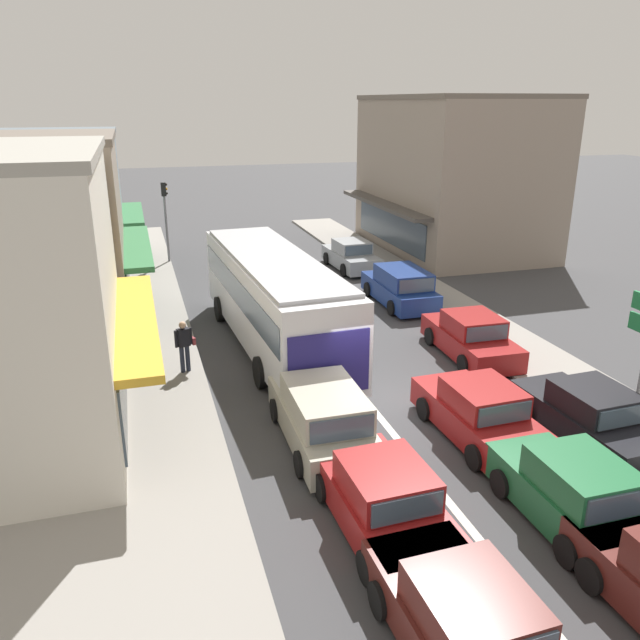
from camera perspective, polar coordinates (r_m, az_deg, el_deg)
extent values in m
plane|color=#3F3F42|center=(17.55, 4.74, -7.96)|extent=(140.00, 140.00, 0.00)
cube|color=silver|center=(20.97, 0.80, -3.16)|extent=(0.20, 28.00, 0.01)
cube|color=gray|center=(21.99, -18.03, -2.88)|extent=(5.20, 44.00, 0.14)
cube|color=gray|center=(25.05, 13.06, 0.28)|extent=(2.80, 44.00, 0.12)
cube|color=gold|center=(16.82, -16.63, 0.03)|extent=(1.10, 8.02, 0.20)
cube|color=#425160|center=(17.29, -17.61, -4.17)|extent=(0.06, 6.97, 1.80)
cube|color=gray|center=(25.66, -26.34, 6.85)|extent=(7.74, 8.29, 6.70)
cube|color=#2D703D|center=(25.42, -16.49, 6.45)|extent=(1.10, 7.63, 0.20)
cube|color=#425160|center=(25.72, -17.15, 3.54)|extent=(0.06, 6.63, 1.80)
cube|color=#84939E|center=(33.30, -24.35, 9.44)|extent=(7.60, 7.04, 6.53)
cube|color=#2D703D|center=(33.10, -16.86, 9.27)|extent=(1.10, 6.48, 0.20)
cube|color=#425160|center=(33.34, -17.37, 7.01)|extent=(0.06, 5.63, 1.80)
cube|color=slate|center=(32.99, -25.19, 15.21)|extent=(7.76, 7.04, 0.24)
cube|color=gray|center=(36.56, 12.06, 12.72)|extent=(7.35, 11.40, 8.14)
cube|color=#4C4742|center=(34.97, 5.84, 10.49)|extent=(1.10, 10.49, 0.20)
cube|color=#425160|center=(35.35, 6.41, 8.43)|extent=(0.06, 9.12, 1.80)
cube|color=#6E6358|center=(36.34, 12.55, 19.29)|extent=(7.51, 11.40, 0.24)
cube|color=silver|center=(21.08, -4.30, 1.98)|extent=(3.05, 10.91, 2.70)
cube|color=#425160|center=(20.96, -4.32, 3.04)|extent=(3.07, 10.48, 0.90)
cube|color=navy|center=(16.29, 0.85, -4.07)|extent=(2.25, 0.18, 1.76)
cube|color=#A8A8AC|center=(20.70, -4.39, 5.71)|extent=(2.88, 10.04, 0.12)
cylinder|color=black|center=(24.33, -9.18, 1.01)|extent=(0.31, 0.97, 0.96)
cylinder|color=black|center=(24.86, -3.51, 1.63)|extent=(0.31, 0.97, 0.96)
cylinder|color=black|center=(18.54, -5.47, -4.78)|extent=(0.31, 0.97, 0.96)
cylinder|color=black|center=(19.24, 1.78, -3.77)|extent=(0.31, 0.97, 0.96)
cube|color=maroon|center=(16.31, 14.31, -8.77)|extent=(1.83, 4.24, 0.72)
cube|color=maroon|center=(15.95, 14.69, -6.83)|extent=(1.61, 1.84, 0.60)
cube|color=#425160|center=(16.64, 13.01, -5.54)|extent=(1.44, 0.10, 0.51)
cube|color=#425160|center=(15.27, 16.53, -8.23)|extent=(1.41, 0.10, 0.48)
cylinder|color=black|center=(16.96, 9.51, -8.02)|extent=(0.20, 0.62, 0.62)
cylinder|color=black|center=(17.77, 14.48, -7.08)|extent=(0.20, 0.62, 0.62)
cylinder|color=black|center=(15.08, 13.97, -12.10)|extent=(0.20, 0.62, 0.62)
cylinder|color=black|center=(15.98, 19.32, -10.76)|extent=(0.20, 0.62, 0.62)
cube|color=maroon|center=(12.85, 5.79, -16.63)|extent=(1.84, 4.25, 0.72)
cube|color=maroon|center=(12.39, 6.09, -14.41)|extent=(1.61, 1.85, 0.60)
cube|color=#425160|center=(13.10, 4.41, -12.32)|extent=(1.44, 0.10, 0.51)
cube|color=#425160|center=(11.72, 8.01, -16.74)|extent=(1.41, 0.10, 0.48)
cylinder|color=black|center=(13.66, 0.13, -15.09)|extent=(0.20, 0.63, 0.62)
cylinder|color=black|center=(14.20, 6.92, -13.75)|extent=(0.20, 0.63, 0.62)
cylinder|color=black|center=(11.79, 4.30, -21.65)|extent=(0.20, 0.63, 0.62)
cylinder|color=black|center=(12.42, 12.12, -19.62)|extent=(0.20, 0.63, 0.62)
cylinder|color=black|center=(12.52, 23.52, -20.66)|extent=(0.19, 0.62, 0.62)
cube|color=#561E19|center=(10.63, 13.25, -26.37)|extent=(1.82, 4.24, 0.72)
cube|color=#561E19|center=(10.11, 13.88, -24.10)|extent=(1.60, 1.84, 0.60)
cube|color=#425160|center=(10.69, 11.15, -21.05)|extent=(1.44, 0.09, 0.51)
cylinder|color=black|center=(11.25, 5.46, -24.14)|extent=(0.19, 0.62, 0.62)
cylinder|color=black|center=(11.89, 13.70, -21.85)|extent=(0.19, 0.62, 0.62)
cube|color=#1E6638|center=(13.90, 21.75, -14.94)|extent=(1.66, 3.71, 0.76)
cube|color=#1E6638|center=(13.34, 22.91, -13.08)|extent=(1.53, 1.91, 0.64)
cube|color=#425160|center=(13.98, 20.43, -11.18)|extent=(1.40, 0.07, 0.54)
cube|color=#425160|center=(12.75, 25.68, -15.13)|extent=(1.37, 0.07, 0.51)
cylinder|color=black|center=(14.32, 16.21, -14.16)|extent=(0.18, 0.62, 0.62)
cylinder|color=black|center=(15.18, 21.60, -12.75)|extent=(0.18, 0.62, 0.62)
cylinder|color=black|center=(12.89, 21.68, -19.06)|extent=(0.18, 0.62, 0.62)
cube|color=#B7B29E|center=(15.63, 0.11, -9.37)|extent=(1.82, 4.52, 0.76)
cube|color=#B7B29E|center=(15.00, 0.49, -7.58)|extent=(1.67, 2.62, 0.68)
cube|color=#425160|center=(16.14, -0.84, -5.54)|extent=(1.51, 0.08, 0.58)
cube|color=#425160|center=(13.89, 2.04, -9.95)|extent=(1.48, 0.08, 0.54)
cylinder|color=black|center=(16.71, -4.11, -8.23)|extent=(0.19, 0.62, 0.62)
cylinder|color=black|center=(17.10, 1.71, -7.50)|extent=(0.19, 0.62, 0.62)
cylinder|color=black|center=(14.42, -1.82, -13.04)|extent=(0.19, 0.62, 0.62)
cylinder|color=black|center=(14.88, 4.91, -12.00)|extent=(0.19, 0.62, 0.62)
cube|color=black|center=(17.04, 23.32, -8.57)|extent=(1.87, 4.26, 0.72)
cube|color=black|center=(16.70, 23.85, -6.70)|extent=(1.62, 1.85, 0.60)
cube|color=#425160|center=(17.31, 21.85, -5.50)|extent=(1.44, 0.11, 0.51)
cube|color=#425160|center=(16.12, 26.01, -7.98)|extent=(1.41, 0.11, 0.48)
cylinder|color=black|center=(17.46, 18.39, -7.97)|extent=(0.20, 0.63, 0.62)
cylinder|color=black|center=(18.49, 22.71, -6.96)|extent=(0.20, 0.63, 0.62)
cylinder|color=black|center=(15.81, 23.86, -11.73)|extent=(0.20, 0.63, 0.62)
cube|color=maroon|center=(21.27, 13.57, -1.93)|extent=(1.87, 4.26, 0.72)
cube|color=maroon|center=(20.96, 13.83, -0.35)|extent=(1.63, 1.86, 0.60)
cube|color=#425160|center=(21.72, 12.71, 0.44)|extent=(1.44, 0.11, 0.51)
cube|color=#425160|center=(20.21, 15.04, -1.20)|extent=(1.41, 0.11, 0.48)
cylinder|color=black|center=(22.02, 10.04, -1.49)|extent=(0.20, 0.63, 0.62)
cylinder|color=black|center=(22.76, 13.99, -1.08)|extent=(0.20, 0.63, 0.62)
cylinder|color=black|center=(19.93, 12.99, -3.97)|extent=(0.20, 0.63, 0.62)
cylinder|color=black|center=(20.75, 17.23, -3.42)|extent=(0.20, 0.63, 0.62)
cube|color=navy|center=(26.28, 7.24, 2.59)|extent=(1.79, 4.51, 0.76)
cube|color=navy|center=(25.77, 7.61, 3.90)|extent=(1.66, 2.61, 0.68)
cube|color=#425160|center=(26.94, 6.50, 4.63)|extent=(1.51, 0.07, 0.58)
cube|color=#425160|center=(24.62, 8.84, 3.11)|extent=(1.48, 0.07, 0.54)
cylinder|color=black|center=(27.22, 4.40, 2.82)|extent=(0.18, 0.62, 0.62)
cylinder|color=black|center=(27.87, 7.80, 3.09)|extent=(0.18, 0.62, 0.62)
cylinder|color=black|center=(24.83, 6.58, 1.10)|extent=(0.18, 0.62, 0.62)
cylinder|color=black|center=(25.54, 10.23, 1.44)|extent=(0.18, 0.62, 0.62)
cube|color=#9EA3A8|center=(31.71, 2.85, 5.61)|extent=(1.88, 4.26, 0.72)
cube|color=#9EA3A8|center=(31.47, 2.94, 6.73)|extent=(1.63, 1.86, 0.60)
cube|color=#425160|center=(32.30, 2.34, 7.08)|extent=(1.44, 0.11, 0.51)
cube|color=#425160|center=(30.63, 3.58, 6.37)|extent=(1.41, 0.11, 0.48)
cylinder|color=black|center=(32.61, 0.62, 5.66)|extent=(0.20, 0.63, 0.62)
cylinder|color=black|center=(33.20, 3.44, 5.88)|extent=(0.20, 0.63, 0.62)
cylinder|color=black|center=(30.31, 2.21, 4.59)|extent=(0.20, 0.63, 0.62)
cylinder|color=black|center=(30.95, 5.19, 4.83)|extent=(0.20, 0.63, 0.62)
cylinder|color=gray|center=(33.29, -13.88, 8.54)|extent=(0.12, 0.12, 4.20)
cube|color=black|center=(33.03, -14.12, 11.52)|extent=(0.24, 0.24, 0.68)
sphere|color=black|center=(33.00, -13.91, 11.93)|extent=(0.13, 0.13, 0.13)
sphere|color=orange|center=(33.03, -13.88, 11.56)|extent=(0.13, 0.13, 0.13)
sphere|color=black|center=(33.06, -13.85, 11.18)|extent=(0.13, 0.13, 0.13)
cylinder|color=#232838|center=(19.61, -12.48, -3.53)|extent=(0.14, 0.14, 0.84)
cylinder|color=#232838|center=(19.67, -12.00, -3.42)|extent=(0.14, 0.14, 0.84)
cube|color=black|center=(19.39, -12.39, -1.57)|extent=(0.41, 0.32, 0.56)
sphere|color=tan|center=(19.25, -12.47, -0.45)|extent=(0.22, 0.22, 0.22)
cylinder|color=black|center=(19.30, -13.04, -1.71)|extent=(0.09, 0.09, 0.54)
cylinder|color=black|center=(19.47, -11.74, -1.42)|extent=(0.09, 0.09, 0.54)
cube|color=maroon|center=(19.58, -11.55, -1.86)|extent=(0.17, 0.26, 0.22)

